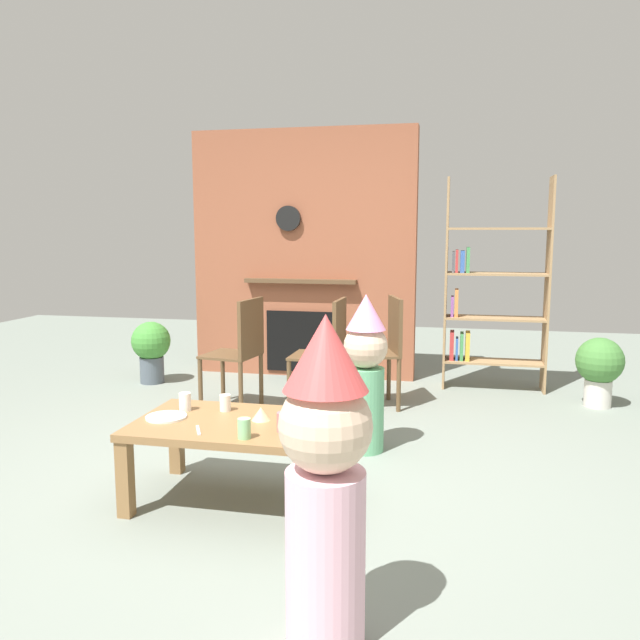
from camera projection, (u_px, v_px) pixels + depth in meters
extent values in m
plane|color=gray|center=(281.00, 475.00, 3.72)|extent=(12.00, 12.00, 0.00)
cube|color=#935138|center=(303.00, 255.00, 6.17)|extent=(2.20, 0.18, 2.40)
cube|color=black|center=(301.00, 342.00, 6.20)|extent=(0.70, 0.02, 0.60)
cube|color=brown|center=(300.00, 281.00, 6.07)|extent=(1.10, 0.10, 0.04)
cylinder|color=black|center=(288.00, 218.00, 6.03)|extent=(0.24, 0.04, 0.24)
cube|color=#9E7A51|center=(446.00, 284.00, 5.73)|extent=(0.02, 0.28, 1.90)
cube|color=#9E7A51|center=(548.00, 286.00, 5.54)|extent=(0.02, 0.28, 1.90)
cube|color=#9E7A51|center=(493.00, 362.00, 5.73)|extent=(0.86, 0.28, 0.02)
cube|color=#9E7A51|center=(495.00, 318.00, 5.68)|extent=(0.86, 0.28, 0.02)
cube|color=#9E7A51|center=(496.00, 274.00, 5.62)|extent=(0.86, 0.28, 0.02)
cube|color=#9E7A51|center=(498.00, 229.00, 5.56)|extent=(0.86, 0.28, 0.02)
cube|color=#B23333|center=(452.00, 345.00, 5.79)|extent=(0.04, 0.20, 0.26)
cube|color=#3359A5|center=(457.00, 349.00, 5.79)|extent=(0.02, 0.20, 0.20)
cube|color=#3F8C4C|center=(462.00, 346.00, 5.77)|extent=(0.03, 0.20, 0.24)
cube|color=gold|center=(467.00, 346.00, 5.76)|extent=(0.04, 0.20, 0.26)
cube|color=#8C4C99|center=(452.00, 306.00, 5.74)|extent=(0.02, 0.20, 0.18)
cube|color=#D87F3F|center=(456.00, 303.00, 5.73)|extent=(0.03, 0.20, 0.25)
cube|color=#4C4C51|center=(453.00, 262.00, 5.68)|extent=(0.02, 0.20, 0.19)
cube|color=#B23333|center=(457.00, 261.00, 5.68)|extent=(0.02, 0.20, 0.20)
cube|color=#3359A5|center=(462.00, 262.00, 5.67)|extent=(0.04, 0.20, 0.19)
cube|color=#3F8C4C|center=(468.00, 260.00, 5.65)|extent=(0.03, 0.20, 0.23)
cube|color=olive|center=(231.00, 424.00, 3.32)|extent=(1.01, 0.69, 0.04)
cube|color=olive|center=(125.00, 478.00, 3.16)|extent=(0.07, 0.07, 0.40)
cube|color=olive|center=(302.00, 494.00, 2.97)|extent=(0.07, 0.07, 0.40)
cube|color=olive|center=(177.00, 440.00, 3.74)|extent=(0.07, 0.07, 0.40)
cube|color=olive|center=(328.00, 451.00, 3.55)|extent=(0.07, 0.07, 0.40)
cylinder|color=silver|center=(185.00, 402.00, 3.50)|extent=(0.07, 0.07, 0.10)
cylinder|color=silver|center=(225.00, 403.00, 3.50)|extent=(0.06, 0.06, 0.09)
cylinder|color=#8CD18C|center=(244.00, 428.00, 3.03)|extent=(0.06, 0.06, 0.10)
cylinder|color=#E5666B|center=(284.00, 422.00, 3.14)|extent=(0.08, 0.08, 0.10)
cylinder|color=white|center=(302.00, 416.00, 3.39)|extent=(0.21, 0.21, 0.01)
cylinder|color=white|center=(166.00, 417.00, 3.37)|extent=(0.22, 0.22, 0.01)
cone|color=#EAC68C|center=(261.00, 414.00, 3.33)|extent=(0.10, 0.10, 0.07)
cube|color=silver|center=(198.00, 430.00, 3.15)|extent=(0.08, 0.14, 0.01)
cylinder|color=#EAB2C6|center=(325.00, 557.00, 2.18)|extent=(0.28, 0.28, 0.62)
sphere|color=beige|center=(326.00, 426.00, 2.11)|extent=(0.32, 0.32, 0.32)
cone|color=#EA4C4C|center=(326.00, 353.00, 2.08)|extent=(0.29, 0.29, 0.26)
cylinder|color=#66B27F|center=(365.00, 409.00, 4.11)|extent=(0.25, 0.25, 0.55)
sphere|color=beige|center=(366.00, 346.00, 4.05)|extent=(0.29, 0.29, 0.29)
cone|color=pink|center=(366.00, 312.00, 4.02)|extent=(0.26, 0.26, 0.23)
cube|color=brown|center=(231.00, 355.00, 5.07)|extent=(0.45, 0.45, 0.02)
cube|color=brown|center=(251.00, 327.00, 4.97)|extent=(0.09, 0.40, 0.45)
cylinder|color=brown|center=(223.00, 376.00, 5.33)|extent=(0.04, 0.04, 0.43)
cylinder|color=brown|center=(200.00, 385.00, 5.00)|extent=(0.04, 0.04, 0.43)
cylinder|color=brown|center=(261.00, 379.00, 5.21)|extent=(0.04, 0.04, 0.43)
cylinder|color=brown|center=(241.00, 389.00, 4.87)|extent=(0.04, 0.04, 0.43)
cube|color=brown|center=(317.00, 356.00, 5.03)|extent=(0.41, 0.41, 0.02)
cube|color=brown|center=(340.00, 328.00, 4.95)|extent=(0.04, 0.40, 0.45)
cylinder|color=brown|center=(301.00, 377.00, 5.28)|extent=(0.04, 0.04, 0.43)
cylinder|color=brown|center=(289.00, 387.00, 4.93)|extent=(0.04, 0.04, 0.43)
cylinder|color=brown|center=(343.00, 379.00, 5.19)|extent=(0.04, 0.04, 0.43)
cylinder|color=brown|center=(334.00, 390.00, 4.85)|extent=(0.04, 0.04, 0.43)
cube|color=brown|center=(372.00, 354.00, 5.12)|extent=(0.51, 0.51, 0.02)
cube|color=brown|center=(395.00, 325.00, 5.11)|extent=(0.16, 0.39, 0.45)
cylinder|color=brown|center=(347.00, 376.00, 5.31)|extent=(0.04, 0.04, 0.43)
cylinder|color=brown|center=(354.00, 386.00, 4.96)|extent=(0.04, 0.04, 0.43)
cylinder|color=brown|center=(389.00, 375.00, 5.35)|extent=(0.04, 0.04, 0.43)
cylinder|color=brown|center=(399.00, 385.00, 5.00)|extent=(0.04, 0.04, 0.43)
cylinder|color=beige|center=(598.00, 393.00, 5.16)|extent=(0.21, 0.21, 0.22)
sphere|color=#427B36|center=(600.00, 361.00, 5.12)|extent=(0.38, 0.38, 0.38)
cylinder|color=#4C5660|center=(152.00, 370.00, 5.97)|extent=(0.22, 0.22, 0.25)
sphere|color=#418B36|center=(151.00, 341.00, 5.93)|extent=(0.36, 0.36, 0.36)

